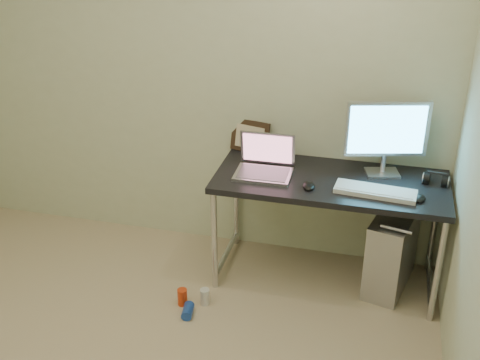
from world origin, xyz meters
The scene contains 16 objects.
wall_back centered at (0.00, 1.75, 1.25)m, with size 3.50×0.02×2.50m, color beige.
desk centered at (1.00, 1.43, 0.66)m, with size 1.46×0.64×0.75m.
tower_computer centered at (1.42, 1.46, 0.27)m, with size 0.34×0.55×0.57m.
cable_a centered at (1.37, 1.70, 0.40)m, with size 0.01×0.01×0.70m, color black.
cable_b centered at (1.46, 1.68, 0.38)m, with size 0.01×0.01×0.72m, color black.
can_red centered at (0.16, 0.92, 0.06)m, with size 0.06×0.06×0.11m, color red.
can_white centered at (0.30, 0.96, 0.06)m, with size 0.06×0.06×0.11m, color silver.
can_blue centered at (0.23, 0.82, 0.03)m, with size 0.07×0.07×0.12m, color #1E44A8.
laptop centered at (0.57, 1.42, 0.81)m, with size 0.36×0.30×0.24m.
monitor centered at (1.31, 1.59, 1.03)m, with size 0.51×0.20×0.48m.
keyboard centered at (1.28, 1.30, 0.76)m, with size 0.48×0.16×0.03m, color silver.
mouse_right centered at (1.53, 1.28, 0.77)m, with size 0.06×0.10×0.04m, color black.
mouse_left centered at (0.88, 1.28, 0.77)m, with size 0.07×0.12×0.04m, color black.
headphones centered at (1.63, 1.52, 0.78)m, with size 0.16×0.09×0.10m.
picture_frame centered at (0.41, 1.73, 0.86)m, with size 0.28×0.03×0.22m, color black.
webcam centered at (0.60, 1.70, 0.84)m, with size 0.04×0.03×0.12m.
Camera 1 is at (1.28, -1.98, 2.42)m, focal length 45.00 mm.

